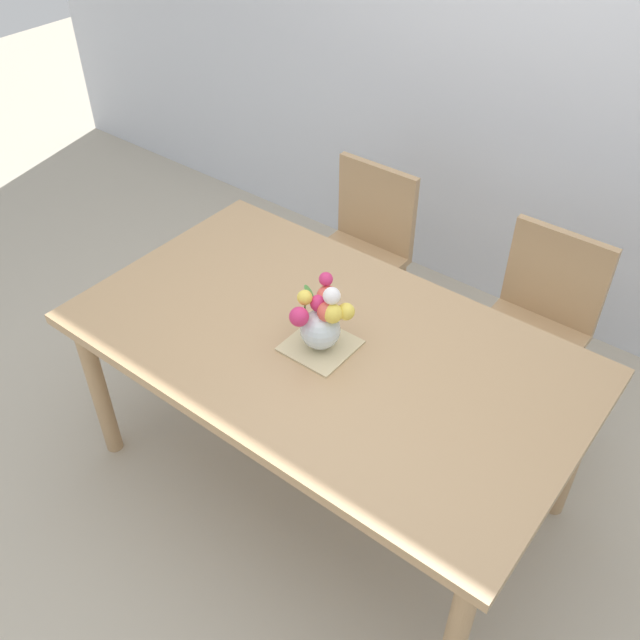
{
  "coord_description": "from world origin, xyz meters",
  "views": [
    {
      "loc": [
        1.1,
        -1.44,
        2.4
      ],
      "look_at": [
        -0.0,
        -0.03,
        0.89
      ],
      "focal_mm": 39.01,
      "sensor_mm": 36.0,
      "label": 1
    }
  ],
  "objects_px": {
    "chair_left": "(362,246)",
    "chair_right": "(537,320)",
    "flower_vase": "(322,319)",
    "dining_table": "(326,358)"
  },
  "relations": [
    {
      "from": "chair_right",
      "to": "flower_vase",
      "type": "xyz_separation_m",
      "value": [
        -0.45,
        -0.89,
        0.37
      ]
    },
    {
      "from": "dining_table",
      "to": "chair_left",
      "type": "height_order",
      "value": "chair_left"
    },
    {
      "from": "dining_table",
      "to": "chair_left",
      "type": "relative_size",
      "value": 2.02
    },
    {
      "from": "chair_left",
      "to": "chair_right",
      "type": "xyz_separation_m",
      "value": [
        0.9,
        0.0,
        0.0
      ]
    },
    {
      "from": "dining_table",
      "to": "chair_left",
      "type": "xyz_separation_m",
      "value": [
        -0.45,
        0.87,
        -0.17
      ]
    },
    {
      "from": "dining_table",
      "to": "flower_vase",
      "type": "distance_m",
      "value": 0.21
    },
    {
      "from": "dining_table",
      "to": "chair_left",
      "type": "distance_m",
      "value": 0.99
    },
    {
      "from": "chair_left",
      "to": "chair_right",
      "type": "height_order",
      "value": "same"
    },
    {
      "from": "flower_vase",
      "to": "dining_table",
      "type": "bearing_deg",
      "value": 91.62
    },
    {
      "from": "dining_table",
      "to": "flower_vase",
      "type": "xyz_separation_m",
      "value": [
        0.0,
        -0.03,
        0.2
      ]
    }
  ]
}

